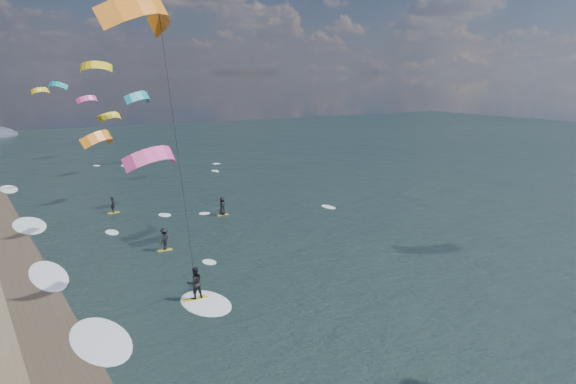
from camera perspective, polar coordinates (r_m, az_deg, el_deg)
kitesurfer_near_b at (r=26.16m, az=-11.54°, el=7.94°), size 7.23×9.41×16.44m
far_kitesurfers at (r=47.45m, az=-11.21°, el=-2.93°), size 9.52×14.43×1.70m
bg_kite_field at (r=69.73m, az=-19.35°, el=8.93°), size 12.66×77.39×7.28m
shoreline_surf at (r=29.65m, az=-19.95°, el=-14.50°), size 2.40×79.40×0.11m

